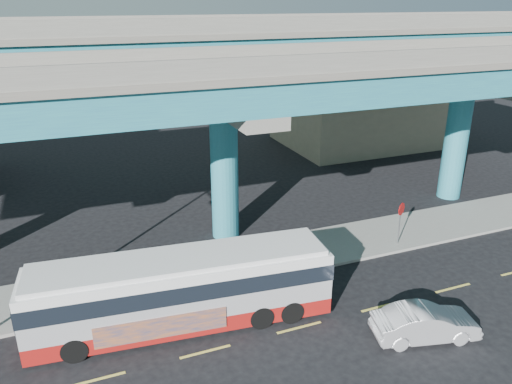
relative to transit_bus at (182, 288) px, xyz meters
name	(u,v)px	position (x,y,z in m)	size (l,w,h in m)	color
ground	(296,324)	(4.29, -1.74, -1.70)	(120.00, 120.00, 0.00)	black
sidewalk	(248,262)	(4.29, 3.76, -1.63)	(70.00, 4.00, 0.15)	gray
lane_markings	(299,327)	(4.29, -2.04, -1.70)	(58.00, 0.12, 0.01)	#D8C64C
viaduct	(221,72)	(4.29, 7.36, 7.44)	(52.00, 12.40, 11.70)	#226480
building_beige	(362,105)	(22.29, 21.24, 1.80)	(14.00, 10.23, 7.00)	tan
transit_bus	(182,288)	(0.00, 0.00, 0.00)	(12.30, 3.79, 3.11)	maroon
sedan	(425,323)	(8.58, -4.47, -1.02)	(4.38, 2.40, 1.37)	#A2A2A7
stop_sign	(401,215)	(12.50, 2.44, 0.17)	(0.65, 0.37, 2.41)	gray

